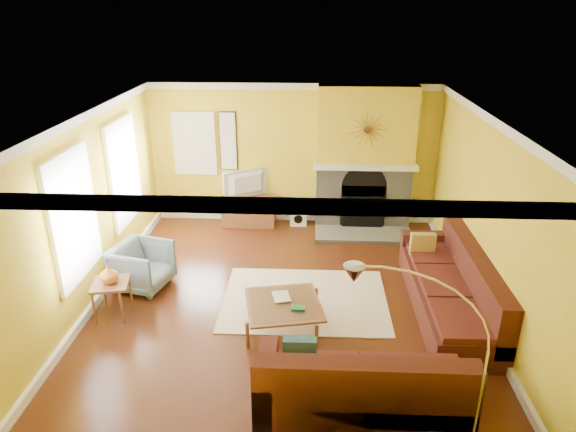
# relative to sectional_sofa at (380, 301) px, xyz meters

# --- Properties ---
(floor) EXTENTS (5.50, 6.00, 0.02)m
(floor) POSITION_rel_sectional_sofa_xyz_m (-1.28, 0.75, -0.46)
(floor) COLOR #5C2913
(floor) RESTS_ON ground
(ceiling) EXTENTS (5.50, 6.00, 0.02)m
(ceiling) POSITION_rel_sectional_sofa_xyz_m (-1.28, 0.75, 2.26)
(ceiling) COLOR white
(ceiling) RESTS_ON ground
(wall_back) EXTENTS (5.50, 0.02, 2.70)m
(wall_back) POSITION_rel_sectional_sofa_xyz_m (-1.28, 3.76, 0.90)
(wall_back) COLOR yellow
(wall_back) RESTS_ON ground
(wall_front) EXTENTS (5.50, 0.02, 2.70)m
(wall_front) POSITION_rel_sectional_sofa_xyz_m (-1.28, -2.26, 0.90)
(wall_front) COLOR yellow
(wall_front) RESTS_ON ground
(wall_left) EXTENTS (0.02, 6.00, 2.70)m
(wall_left) POSITION_rel_sectional_sofa_xyz_m (-4.04, 0.75, 0.90)
(wall_left) COLOR yellow
(wall_left) RESTS_ON ground
(wall_right) EXTENTS (0.02, 6.00, 2.70)m
(wall_right) POSITION_rel_sectional_sofa_xyz_m (1.48, 0.75, 0.90)
(wall_right) COLOR yellow
(wall_right) RESTS_ON ground
(baseboard) EXTENTS (5.50, 6.00, 0.12)m
(baseboard) POSITION_rel_sectional_sofa_xyz_m (-1.28, 0.75, -0.39)
(baseboard) COLOR white
(baseboard) RESTS_ON floor
(crown_molding) EXTENTS (5.50, 6.00, 0.12)m
(crown_molding) POSITION_rel_sectional_sofa_xyz_m (-1.28, 0.75, 2.19)
(crown_molding) COLOR white
(crown_molding) RESTS_ON ceiling
(window_left_near) EXTENTS (0.06, 1.22, 1.72)m
(window_left_near) POSITION_rel_sectional_sofa_xyz_m (-4.00, 2.05, 1.05)
(window_left_near) COLOR white
(window_left_near) RESTS_ON wall_left
(window_left_far) EXTENTS (0.06, 1.22, 1.72)m
(window_left_far) POSITION_rel_sectional_sofa_xyz_m (-4.00, 0.15, 1.05)
(window_left_far) COLOR white
(window_left_far) RESTS_ON wall_left
(window_back) EXTENTS (0.82, 0.06, 1.22)m
(window_back) POSITION_rel_sectional_sofa_xyz_m (-3.18, 3.71, 1.10)
(window_back) COLOR white
(window_back) RESTS_ON wall_back
(wall_art) EXTENTS (0.34, 0.04, 1.14)m
(wall_art) POSITION_rel_sectional_sofa_xyz_m (-2.53, 3.72, 1.15)
(wall_art) COLOR white
(wall_art) RESTS_ON wall_back
(fireplace) EXTENTS (1.80, 0.40, 2.70)m
(fireplace) POSITION_rel_sectional_sofa_xyz_m (0.07, 3.55, 0.90)
(fireplace) COLOR gray
(fireplace) RESTS_ON floor
(mantel) EXTENTS (1.92, 0.22, 0.08)m
(mantel) POSITION_rel_sectional_sofa_xyz_m (0.07, 3.31, 0.80)
(mantel) COLOR white
(mantel) RESTS_ON fireplace
(hearth) EXTENTS (1.80, 0.70, 0.06)m
(hearth) POSITION_rel_sectional_sofa_xyz_m (0.07, 3.00, -0.42)
(hearth) COLOR gray
(hearth) RESTS_ON floor
(sunburst) EXTENTS (0.70, 0.04, 0.70)m
(sunburst) POSITION_rel_sectional_sofa_xyz_m (0.07, 3.32, 1.50)
(sunburst) COLOR olive
(sunburst) RESTS_ON fireplace
(rug) EXTENTS (2.40, 1.80, 0.02)m
(rug) POSITION_rel_sectional_sofa_xyz_m (-0.99, 0.70, -0.44)
(rug) COLOR beige
(rug) RESTS_ON floor
(sectional_sofa) EXTENTS (2.93, 3.90, 0.90)m
(sectional_sofa) POSITION_rel_sectional_sofa_xyz_m (0.00, 0.00, 0.00)
(sectional_sofa) COLOR #4E1F19
(sectional_sofa) RESTS_ON floor
(coffee_table) EXTENTS (1.14, 1.14, 0.38)m
(coffee_table) POSITION_rel_sectional_sofa_xyz_m (-1.26, -0.00, -0.26)
(coffee_table) COLOR white
(coffee_table) RESTS_ON floor
(media_console) EXTENTS (1.02, 0.46, 0.56)m
(media_console) POSITION_rel_sectional_sofa_xyz_m (-2.14, 3.46, -0.17)
(media_console) COLOR brown
(media_console) RESTS_ON floor
(tv) EXTENTS (0.86, 0.58, 0.53)m
(tv) POSITION_rel_sectional_sofa_xyz_m (-2.14, 3.46, 0.38)
(tv) COLOR black
(tv) RESTS_ON media_console
(subwoofer) EXTENTS (0.32, 0.32, 0.32)m
(subwoofer) POSITION_rel_sectional_sofa_xyz_m (-1.17, 3.52, -0.29)
(subwoofer) COLOR white
(subwoofer) RESTS_ON floor
(armchair) EXTENTS (0.95, 0.94, 0.71)m
(armchair) POSITION_rel_sectional_sofa_xyz_m (-3.47, 0.97, -0.09)
(armchair) COLOR slate
(armchair) RESTS_ON floor
(side_table) EXTENTS (0.56, 0.56, 0.53)m
(side_table) POSITION_rel_sectional_sofa_xyz_m (-3.65, 0.17, -0.19)
(side_table) COLOR brown
(side_table) RESTS_ON floor
(vase) EXTENTS (0.33, 0.33, 0.27)m
(vase) POSITION_rel_sectional_sofa_xyz_m (-3.65, 0.17, 0.21)
(vase) COLOR orange
(vase) RESTS_ON side_table
(book) EXTENTS (0.28, 0.34, 0.03)m
(book) POSITION_rel_sectional_sofa_xyz_m (-1.41, 0.10, -0.05)
(book) COLOR white
(book) RESTS_ON coffee_table
(arc_lamp) EXTENTS (1.31, 0.36, 2.05)m
(arc_lamp) POSITION_rel_sectional_sofa_xyz_m (0.09, -2.05, 0.57)
(arc_lamp) COLOR silver
(arc_lamp) RESTS_ON floor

